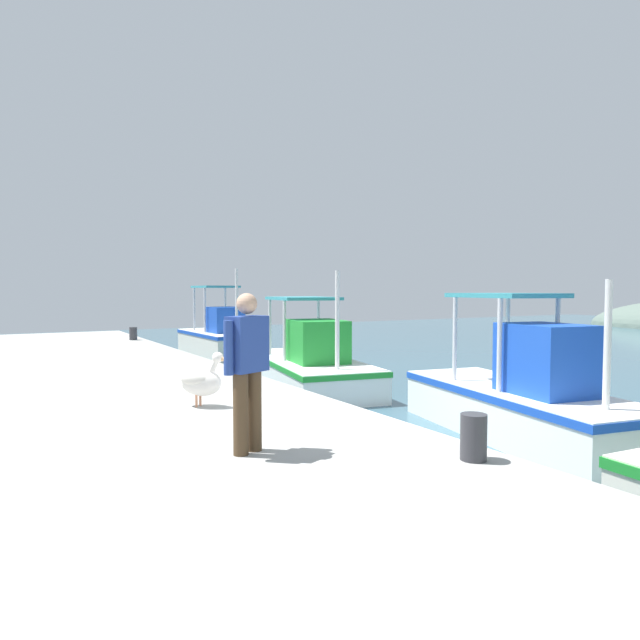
{
  "coord_description": "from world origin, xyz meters",
  "views": [
    {
      "loc": [
        6.71,
        -4.59,
        2.51
      ],
      "look_at": [
        -5.28,
        2.52,
        1.77
      ],
      "focal_mm": 30.91,
      "sensor_mm": 36.0,
      "label": 1
    }
  ],
  "objects_px": {
    "mooring_bollard_second": "(474,437)",
    "fisherman_standing": "(247,365)",
    "pelican": "(201,380)",
    "fishing_boat_second": "(310,365)",
    "fishing_boat_nearest": "(220,339)",
    "fishing_boat_third": "(523,399)",
    "mooring_bollard_nearest": "(133,334)"
  },
  "relations": [
    {
      "from": "fishing_boat_third",
      "to": "fisherman_standing",
      "type": "xyz_separation_m",
      "value": [
        0.88,
        -5.42,
        1.07
      ]
    },
    {
      "from": "mooring_bollard_second",
      "to": "fisherman_standing",
      "type": "bearing_deg",
      "value": -126.86
    },
    {
      "from": "fishing_boat_third",
      "to": "mooring_bollard_second",
      "type": "relative_size",
      "value": 10.84
    },
    {
      "from": "pelican",
      "to": "mooring_bollard_nearest",
      "type": "height_order",
      "value": "pelican"
    },
    {
      "from": "pelican",
      "to": "fishing_boat_second",
      "type": "bearing_deg",
      "value": 135.45
    },
    {
      "from": "fishing_boat_nearest",
      "to": "pelican",
      "type": "distance_m",
      "value": 12.93
    },
    {
      "from": "fishing_boat_second",
      "to": "pelican",
      "type": "relative_size",
      "value": 6.99
    },
    {
      "from": "pelican",
      "to": "fishing_boat_nearest",
      "type": "bearing_deg",
      "value": 158.39
    },
    {
      "from": "fishing_boat_third",
      "to": "fishing_boat_nearest",
      "type": "bearing_deg",
      "value": -178.58
    },
    {
      "from": "fishing_boat_nearest",
      "to": "fishing_boat_third",
      "type": "bearing_deg",
      "value": 1.42
    },
    {
      "from": "pelican",
      "to": "fisherman_standing",
      "type": "xyz_separation_m",
      "value": [
        2.5,
        -0.33,
        0.54
      ]
    },
    {
      "from": "fishing_boat_nearest",
      "to": "fisherman_standing",
      "type": "xyz_separation_m",
      "value": [
        14.51,
        -5.09,
        1.05
      ]
    },
    {
      "from": "pelican",
      "to": "mooring_bollard_second",
      "type": "distance_m",
      "value": 4.19
    },
    {
      "from": "fishing_boat_third",
      "to": "pelican",
      "type": "relative_size",
      "value": 6.1
    },
    {
      "from": "fishing_boat_nearest",
      "to": "mooring_bollard_nearest",
      "type": "bearing_deg",
      "value": -87.82
    },
    {
      "from": "fisherman_standing",
      "to": "mooring_bollard_nearest",
      "type": "distance_m",
      "value": 14.53
    },
    {
      "from": "mooring_bollard_nearest",
      "to": "mooring_bollard_second",
      "type": "distance_m",
      "value": 15.79
    },
    {
      "from": "pelican",
      "to": "mooring_bollard_nearest",
      "type": "relative_size",
      "value": 1.87
    },
    {
      "from": "fishing_boat_third",
      "to": "pelican",
      "type": "distance_m",
      "value": 5.38
    },
    {
      "from": "fishing_boat_second",
      "to": "fishing_boat_third",
      "type": "xyz_separation_m",
      "value": [
        6.05,
        0.74,
        0.06
      ]
    },
    {
      "from": "fishing_boat_second",
      "to": "pelican",
      "type": "bearing_deg",
      "value": -44.55
    },
    {
      "from": "fisherman_standing",
      "to": "mooring_bollard_second",
      "type": "height_order",
      "value": "fisherman_standing"
    },
    {
      "from": "fishing_boat_second",
      "to": "fisherman_standing",
      "type": "distance_m",
      "value": 8.44
    },
    {
      "from": "mooring_bollard_nearest",
      "to": "fisherman_standing",
      "type": "bearing_deg",
      "value": -7.39
    },
    {
      "from": "pelican",
      "to": "fishing_boat_third",
      "type": "bearing_deg",
      "value": 72.39
    },
    {
      "from": "fishing_boat_third",
      "to": "mooring_bollard_nearest",
      "type": "height_order",
      "value": "fishing_boat_third"
    },
    {
      "from": "fisherman_standing",
      "to": "mooring_bollard_second",
      "type": "xyz_separation_m",
      "value": [
        1.4,
        1.87,
        -0.7
      ]
    },
    {
      "from": "mooring_bollard_nearest",
      "to": "mooring_bollard_second",
      "type": "xyz_separation_m",
      "value": [
        15.79,
        0.0,
        0.01
      ]
    },
    {
      "from": "fishing_boat_third",
      "to": "fisherman_standing",
      "type": "distance_m",
      "value": 5.6
    },
    {
      "from": "fishing_boat_nearest",
      "to": "pelican",
      "type": "height_order",
      "value": "fishing_boat_nearest"
    },
    {
      "from": "fishing_boat_nearest",
      "to": "fisherman_standing",
      "type": "distance_m",
      "value": 15.42
    },
    {
      "from": "fisherman_standing",
      "to": "pelican",
      "type": "bearing_deg",
      "value": 172.56
    }
  ]
}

